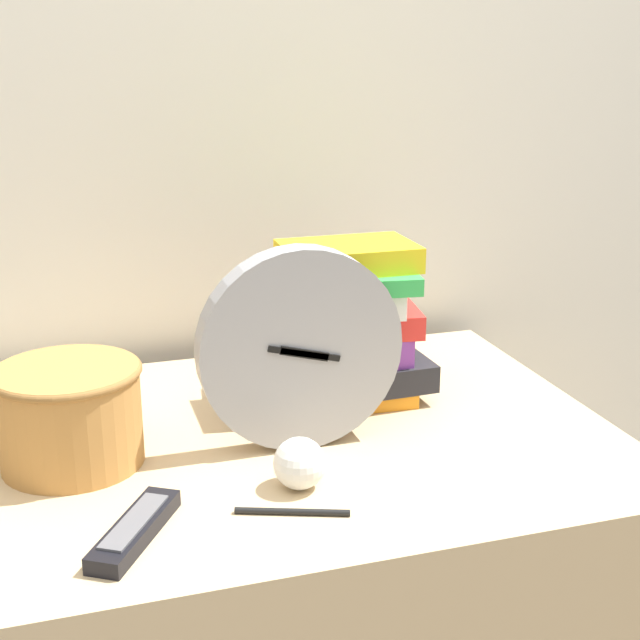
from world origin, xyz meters
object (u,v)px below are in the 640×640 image
object	(u,v)px
desk_clock	(300,349)
tv_remote	(135,529)
book_stack	(344,326)
crumpled_paper_ball	(299,463)
pen	(292,512)
basket	(70,412)

from	to	relation	value
desk_clock	tv_remote	xyz separation A→B (m)	(-0.25, -0.18, -0.13)
book_stack	crumpled_paper_ball	distance (m)	0.31
book_stack	pen	distance (m)	0.39
book_stack	crumpled_paper_ball	xyz separation A→B (m)	(-0.15, -0.26, -0.09)
basket	desk_clock	bearing A→B (deg)	-6.92
basket	tv_remote	bearing A→B (deg)	-75.03
book_stack	crumpled_paper_ball	world-z (taller)	book_stack
basket	crumpled_paper_ball	size ratio (longest dim) A/B	2.94
tv_remote	crumpled_paper_ball	bearing A→B (deg)	15.78
basket	pen	size ratio (longest dim) A/B	1.48
book_stack	tv_remote	size ratio (longest dim) A/B	1.53
book_stack	tv_remote	xyz separation A→B (m)	(-0.36, -0.32, -0.11)
basket	crumpled_paper_ball	distance (m)	0.31
tv_remote	basket	bearing A→B (deg)	104.97
desk_clock	book_stack	bearing A→B (deg)	51.76
tv_remote	pen	distance (m)	0.18
desk_clock	book_stack	world-z (taller)	desk_clock
desk_clock	pen	distance (m)	0.24
book_stack	pen	world-z (taller)	book_stack
tv_remote	crumpled_paper_ball	xyz separation A→B (m)	(0.21, 0.06, 0.02)
book_stack	basket	xyz separation A→B (m)	(-0.42, -0.10, -0.05)
desk_clock	pen	size ratio (longest dim) A/B	2.13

